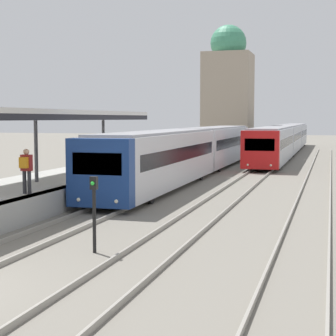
{
  "coord_description": "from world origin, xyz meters",
  "views": [
    {
      "loc": [
        8.68,
        -9.71,
        3.75
      ],
      "look_at": [
        1.99,
        13.24,
        1.64
      ],
      "focal_mm": 60.0,
      "sensor_mm": 36.0,
      "label": 1
    }
  ],
  "objects_px": {
    "train_far": "(285,138)",
    "signal_post_near": "(94,206)",
    "train_near": "(193,149)",
    "person_on_platform": "(26,167)"
  },
  "relations": [
    {
      "from": "train_near",
      "to": "signal_post_near",
      "type": "height_order",
      "value": "train_near"
    },
    {
      "from": "train_near",
      "to": "train_far",
      "type": "xyz_separation_m",
      "value": [
        3.99,
        24.53,
        -0.03
      ]
    },
    {
      "from": "person_on_platform",
      "to": "train_far",
      "type": "bearing_deg",
      "value": 81.78
    },
    {
      "from": "train_near",
      "to": "train_far",
      "type": "bearing_deg",
      "value": 80.76
    },
    {
      "from": "train_near",
      "to": "train_far",
      "type": "height_order",
      "value": "train_near"
    },
    {
      "from": "train_far",
      "to": "train_near",
      "type": "bearing_deg",
      "value": -99.24
    },
    {
      "from": "person_on_platform",
      "to": "train_near",
      "type": "relative_size",
      "value": 0.05
    },
    {
      "from": "person_on_platform",
      "to": "train_near",
      "type": "distance_m",
      "value": 17.63
    },
    {
      "from": "train_far",
      "to": "signal_post_near",
      "type": "xyz_separation_m",
      "value": [
        -1.6,
        -46.05,
        -0.37
      ]
    },
    {
      "from": "person_on_platform",
      "to": "train_far",
      "type": "height_order",
      "value": "train_far"
    }
  ]
}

